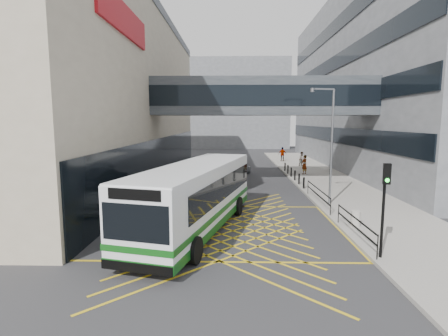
# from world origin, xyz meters

# --- Properties ---
(ground) EXTENTS (120.00, 120.00, 0.00)m
(ground) POSITION_xyz_m (0.00, 0.00, 0.00)
(ground) COLOR #333335
(building_whsmith) EXTENTS (24.17, 42.00, 16.00)m
(building_whsmith) POSITION_xyz_m (-17.98, 16.00, 8.00)
(building_whsmith) COLOR #BBAC91
(building_whsmith) RESTS_ON ground
(building_right) EXTENTS (24.09, 44.00, 20.00)m
(building_right) POSITION_xyz_m (23.98, 24.00, 10.00)
(building_right) COLOR slate
(building_right) RESTS_ON ground
(building_far) EXTENTS (28.00, 16.00, 18.00)m
(building_far) POSITION_xyz_m (-2.00, 60.00, 9.00)
(building_far) COLOR slate
(building_far) RESTS_ON ground
(skybridge) EXTENTS (20.00, 4.10, 3.00)m
(skybridge) POSITION_xyz_m (3.00, 12.00, 7.50)
(skybridge) COLOR #3B4045
(skybridge) RESTS_ON ground
(pavement) EXTENTS (6.00, 54.00, 0.16)m
(pavement) POSITION_xyz_m (9.00, 15.00, 0.08)
(pavement) COLOR #9A958C
(pavement) RESTS_ON ground
(box_junction) EXTENTS (12.00, 9.00, 0.01)m
(box_junction) POSITION_xyz_m (0.00, 0.00, 0.00)
(box_junction) COLOR gold
(box_junction) RESTS_ON ground
(bus) EXTENTS (5.61, 12.33, 3.37)m
(bus) POSITION_xyz_m (-1.26, -0.44, 1.81)
(bus) COLOR white
(bus) RESTS_ON ground
(car_white) EXTENTS (2.35, 4.42, 1.34)m
(car_white) POSITION_xyz_m (-3.94, 3.03, 0.67)
(car_white) COLOR #B8B9BA
(car_white) RESTS_ON ground
(car_dark) EXTENTS (3.32, 5.20, 1.52)m
(car_dark) POSITION_xyz_m (-1.50, 11.45, 0.76)
(car_dark) COLOR black
(car_dark) RESTS_ON ground
(car_silver) EXTENTS (2.94, 5.09, 1.49)m
(car_silver) POSITION_xyz_m (1.17, 17.96, 0.74)
(car_silver) COLOR gray
(car_silver) RESTS_ON ground
(traffic_light) EXTENTS (0.28, 0.45, 3.77)m
(traffic_light) POSITION_xyz_m (6.37, -4.36, 2.61)
(traffic_light) COLOR black
(traffic_light) RESTS_ON pavement
(street_lamp) EXTENTS (1.67, 0.59, 7.38)m
(street_lamp) POSITION_xyz_m (6.73, 4.84, 4.36)
(street_lamp) COLOR slate
(street_lamp) RESTS_ON pavement
(litter_bin) EXTENTS (0.46, 0.46, 0.80)m
(litter_bin) POSITION_xyz_m (6.85, -0.09, 0.56)
(litter_bin) COLOR #ADA89E
(litter_bin) RESTS_ON pavement
(kerb_railings) EXTENTS (0.05, 12.54, 1.00)m
(kerb_railings) POSITION_xyz_m (6.15, 1.78, 0.88)
(kerb_railings) COLOR black
(kerb_railings) RESTS_ON pavement
(bollards) EXTENTS (0.14, 10.14, 0.90)m
(bollards) POSITION_xyz_m (6.25, 15.00, 0.61)
(bollards) COLOR black
(bollards) RESTS_ON pavement
(pedestrian_a) EXTENTS (0.95, 0.92, 1.95)m
(pedestrian_a) POSITION_xyz_m (7.84, 17.66, 1.14)
(pedestrian_a) COLOR gray
(pedestrian_a) RESTS_ON pavement
(pedestrian_b) EXTENTS (0.95, 0.88, 1.69)m
(pedestrian_b) POSITION_xyz_m (8.91, 24.27, 1.01)
(pedestrian_b) COLOR gray
(pedestrian_b) RESTS_ON pavement
(pedestrian_c) EXTENTS (1.11, 0.54, 1.88)m
(pedestrian_c) POSITION_xyz_m (7.29, 29.29, 1.10)
(pedestrian_c) COLOR gray
(pedestrian_c) RESTS_ON pavement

